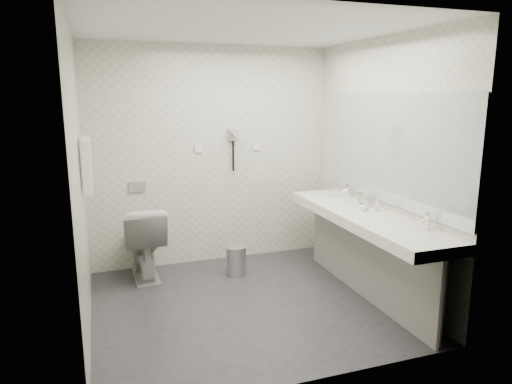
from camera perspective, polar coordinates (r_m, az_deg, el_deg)
name	(u,v)px	position (r m, az deg, el deg)	size (l,w,h in m)	color
floor	(246,304)	(4.55, -1.20, -13.56)	(2.80, 2.80, 0.00)	#29292D
ceiling	(245,28)	(4.14, -1.36, 19.46)	(2.80, 2.80, 0.00)	silver
wall_back	(211,157)	(5.40, -5.51, 4.36)	(2.80, 2.80, 0.00)	beige
wall_front	(308,207)	(2.98, 6.39, -1.89)	(2.80, 2.80, 0.00)	beige
wall_left	(79,184)	(3.98, -20.87, 0.89)	(2.60, 2.60, 0.00)	beige
wall_right	(380,167)	(4.78, 14.95, 3.01)	(2.60, 2.60, 0.00)	beige
vanity_counter	(364,218)	(4.56, 13.16, -3.11)	(0.55, 2.20, 0.10)	silver
vanity_panel	(364,260)	(4.69, 13.18, -8.10)	(0.03, 2.15, 0.75)	gray
vanity_post_near	(441,304)	(3.94, 21.77, -12.64)	(0.06, 0.06, 0.75)	silver
vanity_post_far	(319,230)	(5.57, 7.76, -4.70)	(0.06, 0.06, 0.75)	silver
mirror	(392,149)	(4.58, 16.32, 5.09)	(0.02, 2.20, 1.05)	#B2BCC6
basin_near	(407,233)	(4.03, 18.09, -4.84)	(0.40, 0.31, 0.05)	silver
basin_far	(332,200)	(5.09, 9.31, -0.96)	(0.40, 0.31, 0.05)	silver
faucet_near	(428,221)	(4.13, 20.34, -3.32)	(0.04, 0.04, 0.15)	silver
faucet_far	(348,191)	(5.17, 11.25, 0.17)	(0.04, 0.04, 0.15)	silver
soap_bottle_a	(366,205)	(4.62, 13.37, -1.61)	(0.05, 0.05, 0.11)	silver
soap_bottle_b	(364,207)	(4.61, 13.11, -1.78)	(0.06, 0.06, 0.08)	silver
soap_bottle_c	(377,204)	(4.65, 14.67, -1.48)	(0.05, 0.05, 0.12)	silver
glass_left	(370,200)	(4.81, 13.85, -0.99)	(0.07, 0.07, 0.12)	silver
glass_right	(361,198)	(4.91, 12.77, -0.73)	(0.06, 0.06, 0.11)	silver
toilet	(143,241)	(5.19, -13.68, -5.89)	(0.45, 0.79, 0.80)	silver
flush_plate	(137,187)	(5.31, -14.35, 0.61)	(0.18, 0.02, 0.12)	#B2B5BA
pedal_bin	(236,261)	(5.17, -2.47, -8.49)	(0.22, 0.22, 0.31)	#B2B5BA
bin_lid	(236,247)	(5.11, -2.49, -6.78)	(0.22, 0.22, 0.01)	#B2B5BA
towel_rail	(84,140)	(4.48, -20.34, 5.97)	(0.02, 0.02, 0.62)	silver
towel_near	(87,167)	(4.37, -20.03, 2.94)	(0.07, 0.24, 0.48)	white
towel_far	(87,162)	(4.64, -19.99, 3.44)	(0.07, 0.24, 0.48)	white
dryer_cradle	(233,134)	(5.41, -2.89, 7.07)	(0.10, 0.04, 0.14)	#9D9CA2
dryer_barrel	(234,132)	(5.34, -2.68, 7.33)	(0.08, 0.08, 0.14)	#9D9CA2
dryer_cord	(233,156)	(5.42, -2.82, 4.43)	(0.02, 0.02, 0.35)	black
switch_plate_a	(199,149)	(5.35, -7.06, 5.32)	(0.09, 0.02, 0.09)	silver
switch_plate_b	(257,146)	(5.53, 0.07, 5.63)	(0.09, 0.02, 0.09)	silver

